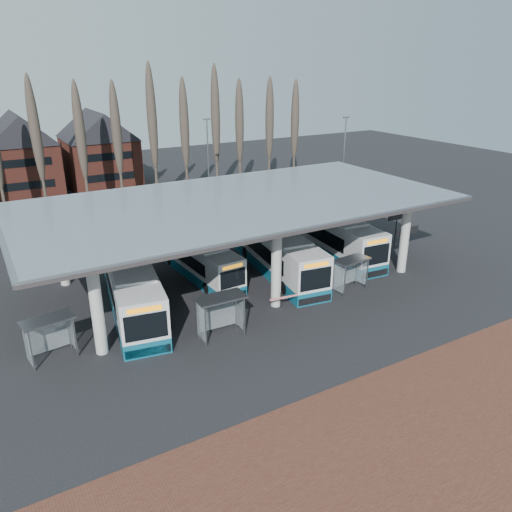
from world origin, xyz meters
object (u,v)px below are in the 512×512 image
shelter_0 (48,329)px  shelter_2 (350,267)px  bus_0 (131,286)px  bus_1 (197,258)px  bus_2 (277,252)px  bus_3 (329,234)px  shelter_1 (220,307)px

shelter_0 → shelter_2: bearing=-12.1°
bus_0 → bus_1: (6.27, 3.09, -0.28)m
bus_1 → bus_2: (5.74, -2.63, 0.24)m
shelter_2 → shelter_0: bearing=170.5°
bus_0 → shelter_2: 15.64m
bus_3 → shelter_2: bearing=-112.5°
bus_3 → bus_2: bearing=-162.6°
bus_2 → shelter_2: bearing=-56.5°
bus_0 → bus_2: (12.01, 0.46, -0.04)m
shelter_1 → shelter_2: (11.17, 1.19, -0.17)m
shelter_1 → bus_1: bearing=76.2°
bus_1 → bus_2: 6.32m
bus_0 → shelter_1: 7.34m
bus_2 → shelter_2: size_ratio=4.56×
bus_1 → shelter_2: size_ratio=3.86×
bus_1 → bus_3: bearing=-8.7°
bus_3 → shelter_2: 8.01m
bus_1 → bus_2: bus_2 is taller
shelter_2 → bus_3: bearing=57.2°
bus_3 → shelter_0: bearing=-162.1°
bus_2 → shelter_2: (2.74, -5.68, 0.17)m
bus_3 → shelter_1: bearing=-146.0°
bus_0 → bus_3: size_ratio=1.02×
bus_0 → bus_3: (18.41, 1.90, -0.01)m
bus_0 → bus_3: bus_0 is taller
bus_0 → shelter_2: size_ratio=4.67×
shelter_0 → shelter_1: 9.80m
shelter_2 → shelter_1: bearing=-179.5°
bus_1 → bus_3: 12.21m
bus_0 → shelter_2: bearing=-10.0°
bus_0 → shelter_0: size_ratio=4.48×
bus_2 → bus_3: (6.40, 1.44, 0.02)m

